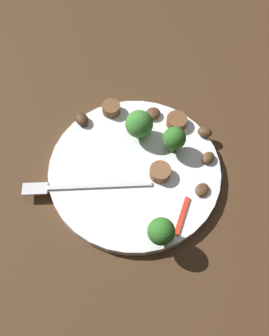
# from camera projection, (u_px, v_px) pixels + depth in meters

# --- Properties ---
(ground_plane) EXTENTS (1.40, 1.40, 0.00)m
(ground_plane) POSITION_uv_depth(u_px,v_px,m) (134.00, 173.00, 0.54)
(ground_plane) COLOR #422B19
(plate) EXTENTS (0.25, 0.25, 0.01)m
(plate) POSITION_uv_depth(u_px,v_px,m) (134.00, 171.00, 0.53)
(plate) COLOR white
(plate) RESTS_ON ground_plane
(fork) EXTENTS (0.17, 0.07, 0.00)m
(fork) POSITION_uv_depth(u_px,v_px,m) (77.00, 187.00, 0.51)
(fork) COLOR silver
(fork) RESTS_ON plate
(broccoli_floret_0) EXTENTS (0.03, 0.03, 0.05)m
(broccoli_floret_0) POSITION_uv_depth(u_px,v_px,m) (161.00, 232.00, 0.45)
(broccoli_floret_0) COLOR #347525
(broccoli_floret_0) RESTS_ON plate
(broccoli_floret_1) EXTENTS (0.04, 0.04, 0.05)m
(broccoli_floret_1) POSITION_uv_depth(u_px,v_px,m) (139.00, 124.00, 0.53)
(broccoli_floret_1) COLOR #408630
(broccoli_floret_1) RESTS_ON plate
(broccoli_floret_2) EXTENTS (0.03, 0.03, 0.05)m
(broccoli_floret_2) POSITION_uv_depth(u_px,v_px,m) (174.00, 139.00, 0.52)
(broccoli_floret_2) COLOR #347525
(broccoli_floret_2) RESTS_ON plate
(sausage_slice_0) EXTENTS (0.04, 0.04, 0.02)m
(sausage_slice_0) POSITION_uv_depth(u_px,v_px,m) (160.00, 172.00, 0.51)
(sausage_slice_0) COLOR brown
(sausage_slice_0) RESTS_ON plate
(sausage_slice_1) EXTENTS (0.04, 0.04, 0.02)m
(sausage_slice_1) POSITION_uv_depth(u_px,v_px,m) (111.00, 108.00, 0.57)
(sausage_slice_1) COLOR brown
(sausage_slice_1) RESTS_ON plate
(sausage_slice_2) EXTENTS (0.04, 0.04, 0.01)m
(sausage_slice_2) POSITION_uv_depth(u_px,v_px,m) (177.00, 121.00, 0.56)
(sausage_slice_2) COLOR brown
(sausage_slice_2) RESTS_ON plate
(mushroom_0) EXTENTS (0.02, 0.03, 0.01)m
(mushroom_0) POSITION_uv_depth(u_px,v_px,m) (202.00, 190.00, 0.50)
(mushroom_0) COLOR #4C331E
(mushroom_0) RESTS_ON plate
(mushroom_1) EXTENTS (0.02, 0.03, 0.01)m
(mushroom_1) POSITION_uv_depth(u_px,v_px,m) (208.00, 158.00, 0.53)
(mushroom_1) COLOR #4C331E
(mushroom_1) RESTS_ON plate
(mushroom_2) EXTENTS (0.03, 0.03, 0.01)m
(mushroom_2) POSITION_uv_depth(u_px,v_px,m) (82.00, 119.00, 0.56)
(mushroom_2) COLOR #422B19
(mushroom_2) RESTS_ON plate
(mushroom_3) EXTENTS (0.02, 0.02, 0.01)m
(mushroom_3) POSITION_uv_depth(u_px,v_px,m) (205.00, 132.00, 0.55)
(mushroom_3) COLOR #4C331E
(mushroom_3) RESTS_ON plate
(mushroom_4) EXTENTS (0.03, 0.03, 0.01)m
(mushroom_4) POSITION_uv_depth(u_px,v_px,m) (154.00, 114.00, 0.57)
(mushroom_4) COLOR #4C331E
(mushroom_4) RESTS_ON plate
(pepper_strip_0) EXTENTS (0.01, 0.06, 0.00)m
(pepper_strip_0) POSITION_uv_depth(u_px,v_px,m) (182.00, 216.00, 0.49)
(pepper_strip_0) COLOR red
(pepper_strip_0) RESTS_ON plate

